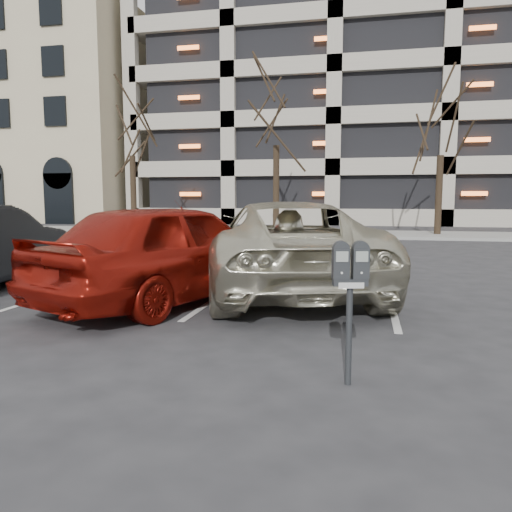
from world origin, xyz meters
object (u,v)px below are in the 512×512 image
object	(u,v)px
tree_c	(443,104)
suv_silver	(285,246)
tree_a	(131,108)
tree_b	(277,90)
car_red	(173,251)
parking_meter	(350,278)

from	to	relation	value
tree_c	suv_silver	distance (m)	15.17
tree_a	tree_b	xyz separation A→B (m)	(7.00, 0.00, 0.53)
tree_b	suv_silver	size ratio (longest dim) A/B	1.43
tree_b	tree_c	xyz separation A→B (m)	(7.00, 0.00, -0.91)
tree_b	car_red	size ratio (longest dim) A/B	1.88
tree_c	parking_meter	size ratio (longest dim) A/B	6.10
tree_a	tree_c	bearing A→B (deg)	0.00
tree_c	suv_silver	xyz separation A→B (m)	(-4.41, -13.73, -4.72)
tree_a	tree_b	size ratio (longest dim) A/B	0.92
tree_c	suv_silver	bearing A→B (deg)	-107.83
tree_b	parking_meter	size ratio (longest dim) A/B	7.10
parking_meter	tree_a	bearing A→B (deg)	106.92
tree_b	tree_c	bearing A→B (deg)	0.00
parking_meter	car_red	bearing A→B (deg)	118.75
suv_silver	tree_a	bearing A→B (deg)	-72.06
tree_a	suv_silver	xyz separation A→B (m)	(9.59, -13.73, -5.09)
suv_silver	tree_c	bearing A→B (deg)	-124.81
tree_a	parking_meter	world-z (taller)	tree_a
tree_b	car_red	world-z (taller)	tree_b
tree_c	suv_silver	size ratio (longest dim) A/B	1.23
suv_silver	parking_meter	bearing A→B (deg)	89.21
tree_a	tree_b	bearing A→B (deg)	0.00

